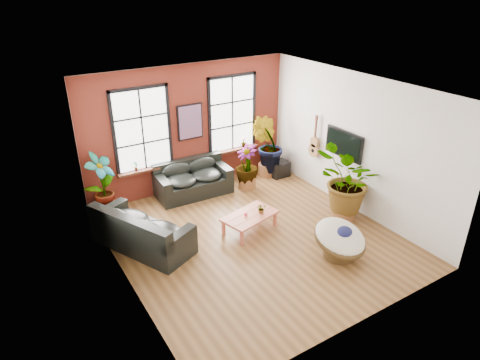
# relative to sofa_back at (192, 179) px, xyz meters

# --- Properties ---
(room) EXTENTS (6.04, 6.54, 3.54)m
(room) POSITION_rel_sofa_back_xyz_m (0.20, -2.65, 1.32)
(room) COLOR brown
(room) RESTS_ON ground
(sofa_back) EXTENTS (2.09, 1.07, 0.94)m
(sofa_back) POSITION_rel_sofa_back_xyz_m (0.00, 0.00, 0.00)
(sofa_back) COLOR black
(sofa_back) RESTS_ON ground
(sofa_left) EXTENTS (1.89, 2.55, 0.93)m
(sofa_left) POSITION_rel_sofa_back_xyz_m (-2.16, -1.82, -0.00)
(sofa_left) COLOR black
(sofa_left) RESTS_ON ground
(coffee_table) EXTENTS (1.46, 1.05, 0.51)m
(coffee_table) POSITION_rel_sofa_back_xyz_m (0.31, -2.48, -0.05)
(coffee_table) COLOR #CD634A
(coffee_table) RESTS_ON ground
(papasan_chair) EXTENTS (1.40, 1.41, 0.87)m
(papasan_chair) POSITION_rel_sofa_back_xyz_m (1.37, -4.39, 0.02)
(papasan_chair) COLOR #4E391C
(papasan_chair) RESTS_ON ground
(poster) EXTENTS (0.74, 0.06, 0.98)m
(poster) POSITION_rel_sofa_back_xyz_m (0.20, 0.39, 1.52)
(poster) COLOR black
(poster) RESTS_ON room
(tv_wall_unit) EXTENTS (0.13, 1.86, 1.20)m
(tv_wall_unit) POSITION_rel_sofa_back_xyz_m (3.14, -2.20, 1.12)
(tv_wall_unit) COLOR black
(tv_wall_unit) RESTS_ON room
(media_box) EXTENTS (0.56, 0.46, 0.46)m
(media_box) POSITION_rel_sofa_back_xyz_m (2.74, -0.35, -0.20)
(media_box) COLOR black
(media_box) RESTS_ON ground
(pot_back_left) EXTENTS (0.58, 0.58, 0.37)m
(pot_back_left) POSITION_rel_sofa_back_xyz_m (-2.45, 0.02, -0.24)
(pot_back_left) COLOR brown
(pot_back_left) RESTS_ON ground
(pot_back_right) EXTENTS (0.53, 0.53, 0.38)m
(pot_back_right) POSITION_rel_sofa_back_xyz_m (2.46, -0.11, -0.24)
(pot_back_right) COLOR brown
(pot_back_right) RESTS_ON ground
(pot_right_wall) EXTENTS (0.72, 0.72, 0.43)m
(pot_right_wall) POSITION_rel_sofa_back_xyz_m (2.65, -3.21, -0.21)
(pot_right_wall) COLOR brown
(pot_right_wall) RESTS_ON ground
(pot_mid) EXTENTS (0.62, 0.62, 0.37)m
(pot_mid) POSITION_rel_sofa_back_xyz_m (1.47, -0.53, -0.24)
(pot_mid) COLOR brown
(pot_mid) RESTS_ON ground
(floor_plant_back_left) EXTENTS (1.00, 0.93, 1.57)m
(floor_plant_back_left) POSITION_rel_sofa_back_xyz_m (-2.42, 0.04, 0.51)
(floor_plant_back_left) COLOR #184612
(floor_plant_back_left) RESTS_ON ground
(floor_plant_back_right) EXTENTS (1.17, 1.15, 1.65)m
(floor_plant_back_right) POSITION_rel_sofa_back_xyz_m (2.45, -0.11, 0.55)
(floor_plant_back_right) COLOR #184612
(floor_plant_back_right) RESTS_ON ground
(floor_plant_right_wall) EXTENTS (1.82, 1.68, 1.68)m
(floor_plant_right_wall) POSITION_rel_sofa_back_xyz_m (2.65, -3.23, 0.57)
(floor_plant_right_wall) COLOR #184612
(floor_plant_right_wall) RESTS_ON ground
(floor_plant_mid) EXTENTS (0.73, 0.73, 1.17)m
(floor_plant_mid) POSITION_rel_sofa_back_xyz_m (1.46, -0.53, 0.30)
(floor_plant_mid) COLOR #184612
(floor_plant_mid) RESTS_ON ground
(table_plant) EXTENTS (0.26, 0.23, 0.25)m
(table_plant) POSITION_rel_sofa_back_xyz_m (0.59, -2.55, 0.12)
(table_plant) COLOR #184612
(table_plant) RESTS_ON coffee_table
(sill_plant_left) EXTENTS (0.17, 0.17, 0.27)m
(sill_plant_left) POSITION_rel_sofa_back_xyz_m (-1.45, 0.33, 0.61)
(sill_plant_left) COLOR #184612
(sill_plant_left) RESTS_ON room
(sill_plant_right) EXTENTS (0.19, 0.19, 0.27)m
(sill_plant_right) POSITION_rel_sofa_back_xyz_m (1.90, 0.33, 0.61)
(sill_plant_right) COLOR #184612
(sill_plant_right) RESTS_ON room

